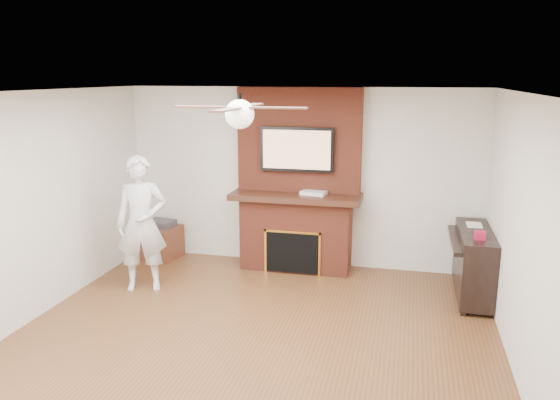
% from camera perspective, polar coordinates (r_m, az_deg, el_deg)
% --- Properties ---
extents(room_shell, '(5.36, 5.86, 2.86)m').
position_cam_1_polar(room_shell, '(5.08, -4.04, -3.21)').
color(room_shell, '#512F17').
rests_on(room_shell, ground).
extents(fireplace, '(1.78, 0.64, 2.50)m').
position_cam_1_polar(fireplace, '(7.53, 1.81, 0.18)').
color(fireplace, maroon).
rests_on(fireplace, ground).
extents(tv, '(1.00, 0.08, 0.60)m').
position_cam_1_polar(tv, '(7.36, 1.77, 5.31)').
color(tv, black).
rests_on(tv, fireplace).
extents(ceiling_fan, '(1.21, 1.21, 0.31)m').
position_cam_1_polar(ceiling_fan, '(4.89, -4.24, 9.06)').
color(ceiling_fan, black).
rests_on(ceiling_fan, room_shell).
extents(person, '(0.73, 0.61, 1.71)m').
position_cam_1_polar(person, '(7.00, -14.26, -2.41)').
color(person, silver).
rests_on(person, ground).
extents(side_table, '(0.56, 0.56, 0.57)m').
position_cam_1_polar(side_table, '(8.30, -12.29, -4.13)').
color(side_table, '#542918').
rests_on(side_table, ground).
extents(piano, '(0.48, 1.28, 0.93)m').
position_cam_1_polar(piano, '(7.05, 19.52, -6.09)').
color(piano, black).
rests_on(piano, ground).
extents(cable_box, '(0.36, 0.25, 0.05)m').
position_cam_1_polar(cable_box, '(7.37, 3.52, 0.75)').
color(cable_box, silver).
rests_on(cable_box, fireplace).
extents(candle_orange, '(0.07, 0.07, 0.13)m').
position_cam_1_polar(candle_orange, '(7.61, -0.06, -6.98)').
color(candle_orange, orange).
rests_on(candle_orange, ground).
extents(candle_green, '(0.07, 0.07, 0.09)m').
position_cam_1_polar(candle_green, '(7.61, 0.62, -7.14)').
color(candle_green, '#3E8736').
rests_on(candle_green, ground).
extents(candle_cream, '(0.07, 0.07, 0.10)m').
position_cam_1_polar(candle_cream, '(7.60, 2.40, -7.11)').
color(candle_cream, beige).
rests_on(candle_cream, ground).
extents(candle_blue, '(0.06, 0.06, 0.09)m').
position_cam_1_polar(candle_blue, '(7.54, 2.18, -7.33)').
color(candle_blue, '#3666A3').
rests_on(candle_blue, ground).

